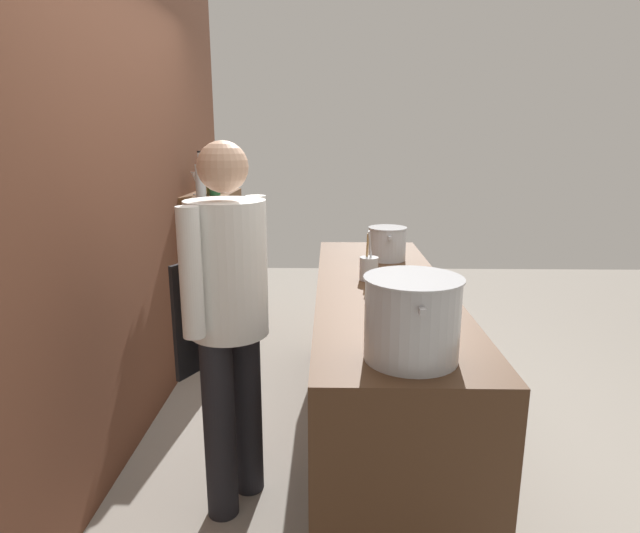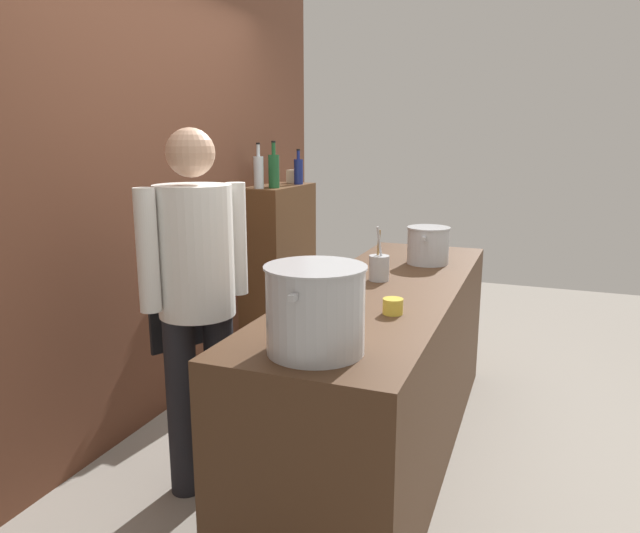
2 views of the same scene
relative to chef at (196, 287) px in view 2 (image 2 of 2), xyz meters
name	(u,v)px [view 2 (image 2 of 2)]	position (x,y,z in m)	size (l,w,h in m)	color
ground_plane	(382,451)	(0.57, -0.72, -0.96)	(8.00, 8.00, 0.00)	gray
brick_back_panel	(144,159)	(0.57, 0.68, 0.54)	(4.40, 0.10, 3.00)	brown
prep_counter	(384,371)	(0.57, -0.72, -0.51)	(2.40, 0.70, 0.90)	#472D1C
bar_cabinet	(279,267)	(1.86, 0.47, -0.33)	(0.76, 0.32, 1.27)	brown
chef	(196,287)	(0.00, 0.00, 0.00)	(0.48, 0.41, 1.66)	black
stockpot_large	(315,309)	(-0.40, -0.73, 0.09)	(0.41, 0.35, 0.30)	#B7BABF
stockpot_small	(428,245)	(1.18, -0.81, 0.04)	(0.31, 0.25, 0.21)	#B7BABF
utensil_crock	(379,267)	(0.68, -0.66, 0.00)	(0.10, 0.10, 0.28)	#B7BABF
butter_jar	(393,306)	(0.13, -0.87, -0.03)	(0.09, 0.09, 0.07)	yellow
wine_bottle_olive	(274,170)	(1.76, 0.45, 0.42)	(0.08, 0.08, 0.33)	#475123
wine_bottle_clear	(259,171)	(1.58, 0.48, 0.42)	(0.07, 0.07, 0.32)	silver
wine_bottle_cobalt	(298,171)	(2.05, 0.38, 0.40)	(0.07, 0.07, 0.27)	navy
wine_bottle_green	(274,170)	(1.66, 0.40, 0.43)	(0.08, 0.08, 0.33)	#1E592D
wine_glass_tall	(259,171)	(1.71, 0.55, 0.42)	(0.07, 0.07, 0.17)	silver
spice_tin_cream	(293,176)	(2.16, 0.47, 0.35)	(0.08, 0.08, 0.10)	beige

